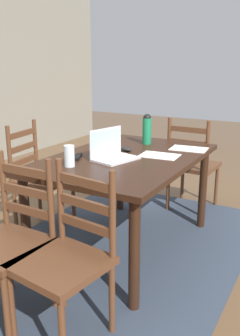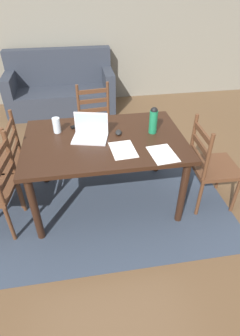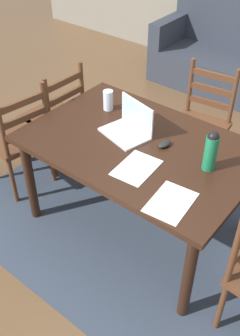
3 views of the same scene
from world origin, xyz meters
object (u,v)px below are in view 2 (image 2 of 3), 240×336
Objects in this scene: couch at (61,90)px; dining_table at (105,147)px; computer_mouse at (118,132)px; laptop at (91,132)px; tv_remote at (79,126)px; chair_far_head at (97,125)px; chair_right_near at (211,166)px; chair_left_far at (2,163)px; water_bottle at (153,120)px; drinking_glass at (57,125)px.

dining_table is at bearing -79.11° from couch.
dining_table is at bearing -145.70° from computer_mouse.
dining_table is at bearing -23.53° from laptop.
computer_mouse reaches higher than tv_remote.
chair_right_near is at bearing -45.70° from chair_far_head.
chair_far_head is 0.53× the size of couch.
dining_table is 0.20m from computer_mouse.
chair_left_far is 1.00× the size of chair_right_near.
water_bottle is at bearing 3.94° from computer_mouse.
drinking_glass is at bearing 154.57° from laptop.
chair_right_near is 6.34× the size of drinking_glass.
chair_left_far is at bearing -103.65° from couch.
chair_left_far and chair_right_near have the same top height.
drinking_glass is at bearing 164.75° from chair_right_near.
chair_left_far is 1.24m from chair_far_head.
couch is (-0.48, 1.64, -0.11)m from chair_far_head.
drinking_glass is at bearing 155.10° from dining_table.
couch reaches higher than chair_left_far.
laptop is (-0.12, 0.05, 0.15)m from dining_table.
chair_left_far is at bearing -178.00° from computer_mouse.
drinking_glass is at bearing -122.97° from chair_far_head.
computer_mouse is (0.15, 0.07, 0.11)m from dining_table.
chair_right_near is 3.59× the size of water_bottle.
drinking_glass is 1.50× the size of computer_mouse.
chair_right_near is 0.53× the size of couch.
water_bottle is at bearing -5.80° from chair_left_far.
computer_mouse is 0.43m from tv_remote.
couch is 12.01× the size of drinking_glass.
water_bottle is (0.97, -2.47, 0.55)m from couch.
dining_table is 5.74× the size of water_bottle.
computer_mouse is at bearing 163.17° from chair_right_near.
drinking_glass is 0.88× the size of tv_remote.
dining_table is at bearing -24.90° from drinking_glass.
water_bottle is at bearing -9.74° from drinking_glass.
dining_table is 0.84× the size of couch.
chair_far_head is at bearing 134.30° from chair_right_near.
couch is at bearing 91.08° from drinking_glass.
chair_right_near is 1.00× the size of chair_far_head.
drinking_glass is at bearing 170.26° from water_bottle.
couch is at bearing 119.39° from chair_right_near.
chair_right_near reaches higher than tv_remote.
drinking_glass is (-1.49, 0.41, 0.38)m from chair_right_near.
dining_table is at bearing -89.69° from chair_far_head.
chair_far_head is 0.70m from tv_remote.
chair_far_head is at bearing 57.03° from drinking_glass.
laptop is at bearing -9.09° from chair_left_far.
computer_mouse is (0.59, -0.13, -0.06)m from drinking_glass.
laptop is at bearing -25.43° from drinking_glass.
chair_left_far is at bearing 169.12° from chair_right_near.
chair_right_near is 1.59m from drinking_glass.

